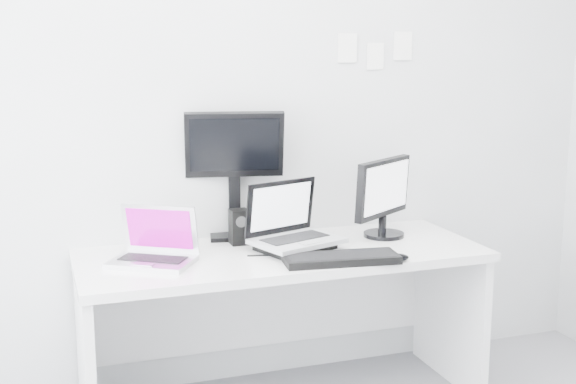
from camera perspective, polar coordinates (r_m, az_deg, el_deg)
name	(u,v)px	position (r m, az deg, el deg)	size (l,w,h in m)	color
back_wall	(259,106)	(3.59, -2.23, 6.52)	(3.60, 3.60, 0.00)	silver
desk	(282,329)	(3.48, -0.42, -10.28)	(1.80, 0.70, 0.73)	silver
macbook	(151,235)	(3.18, -10.34, -3.23)	(0.34, 0.25, 0.25)	#B2B1B6
speaker	(239,227)	(3.47, -3.72, -2.64)	(0.08, 0.08, 0.16)	black
dell_laptop	(297,216)	(3.35, 0.70, -1.82)	(0.37, 0.29, 0.31)	#9EA1A5
rear_monitor	(234,173)	(3.54, -4.07, 1.41)	(0.46, 0.16, 0.62)	black
samsung_monitor	(385,197)	(3.61, 7.32, -0.36)	(0.42, 0.19, 0.39)	black
keyboard	(341,259)	(3.20, 4.04, -5.04)	(0.49, 0.17, 0.03)	black
mouse	(398,257)	(3.25, 8.29, -4.90)	(0.10, 0.06, 0.03)	black
wall_note_0	(347,48)	(3.73, 4.51, 10.80)	(0.10, 0.00, 0.14)	white
wall_note_1	(375,56)	(3.79, 6.61, 10.16)	(0.09, 0.00, 0.13)	white
wall_note_2	(403,46)	(3.86, 8.68, 10.86)	(0.10, 0.00, 0.14)	white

